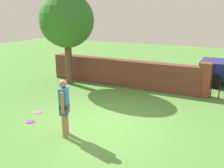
# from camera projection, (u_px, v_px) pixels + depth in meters

# --- Properties ---
(ground_plane) EXTENTS (40.00, 40.00, 0.00)m
(ground_plane) POSITION_uv_depth(u_px,v_px,m) (105.00, 127.00, 7.72)
(ground_plane) COLOR #568C3D
(brick_wall) EXTENTS (7.25, 0.50, 1.22)m
(brick_wall) POSITION_uv_depth(u_px,v_px,m) (121.00, 73.00, 11.91)
(brick_wall) COLOR brown
(brick_wall) RESTS_ON ground
(tree) EXTENTS (2.48, 2.48, 4.21)m
(tree) POSITION_uv_depth(u_px,v_px,m) (67.00, 21.00, 11.55)
(tree) COLOR brown
(tree) RESTS_ON ground
(person) EXTENTS (0.36, 0.49, 1.62)m
(person) POSITION_uv_depth(u_px,v_px,m) (64.00, 105.00, 6.94)
(person) COLOR #9E704C
(person) RESTS_ON ground
(frisbee_pink) EXTENTS (0.27, 0.27, 0.02)m
(frisbee_pink) POSITION_uv_depth(u_px,v_px,m) (38.00, 112.00, 8.79)
(frisbee_pink) COLOR pink
(frisbee_pink) RESTS_ON ground
(frisbee_purple) EXTENTS (0.27, 0.27, 0.02)m
(frisbee_purple) POSITION_uv_depth(u_px,v_px,m) (30.00, 122.00, 8.05)
(frisbee_purple) COLOR purple
(frisbee_purple) RESTS_ON ground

